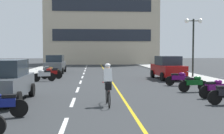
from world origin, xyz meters
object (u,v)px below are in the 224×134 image
parked_car_near (5,81)px  parked_car_far (55,64)px  motorcycle_2 (1,104)px  motorcycle_9 (53,72)px  cyclist_rider (108,83)px  motorcycle_8 (51,73)px  motorcycle_6 (179,78)px  parked_car_mid (168,68)px  motorcycle_5 (194,83)px  motorcycle_4 (215,88)px  street_lamp_mid (193,34)px  motorcycle_7 (44,75)px

parked_car_near → parked_car_far: (-0.00, 16.63, 0.00)m
motorcycle_2 → motorcycle_9: bearing=91.5°
parked_car_far → cyclist_rider: (4.37, -17.71, -0.03)m
motorcycle_8 → motorcycle_6: bearing=-30.6°
parked_car_mid → motorcycle_5: bearing=-93.9°
parked_car_far → motorcycle_4: (9.47, -16.26, -0.44)m
parked_car_far → motorcycle_8: (0.50, -6.29, -0.44)m
street_lamp_mid → parked_car_near: street_lamp_mid is taller
parked_car_far → motorcycle_4: 18.82m
parked_car_near → motorcycle_9: bearing=88.2°
parked_car_near → parked_car_mid: same height
cyclist_rider → parked_car_far: bearing=103.9°
motorcycle_5 → motorcycle_9: same height
motorcycle_6 → motorcycle_7: bearing=160.2°
motorcycle_2 → parked_car_mid: bearing=54.7°
street_lamp_mid → cyclist_rider: street_lamp_mid is taller
parked_car_near → motorcycle_5: size_ratio=2.49×
motorcycle_4 → motorcycle_9: same height
motorcycle_7 → cyclist_rider: (4.15, -9.50, 0.41)m
motorcycle_4 → motorcycle_9: (-9.09, 11.54, 0.00)m
parked_car_far → motorcycle_7: bearing=-88.5°
motorcycle_2 → motorcycle_5: bearing=33.0°
parked_car_mid → motorcycle_2: bearing=-125.3°
parked_car_near → cyclist_rider: 4.50m
motorcycle_2 → parked_car_far: bearing=92.2°
parked_car_mid → motorcycle_8: bearing=174.5°
motorcycle_4 → motorcycle_7: 12.26m
motorcycle_5 → motorcycle_6: same height
parked_car_near → parked_car_far: same height
parked_car_mid → motorcycle_9: size_ratio=2.62×
motorcycle_5 → motorcycle_8: size_ratio=1.00×
motorcycle_8 → motorcycle_9: bearing=94.2°
motorcycle_2 → motorcycle_5: size_ratio=0.99×
motorcycle_7 → motorcycle_4: bearing=-41.0°
parked_car_mid → motorcycle_6: size_ratio=2.53×
parked_car_far → motorcycle_8: size_ratio=2.47×
motorcycle_9 → motorcycle_2: bearing=-88.5°
parked_car_near → motorcycle_7: size_ratio=2.55×
parked_car_far → cyclist_rider: 18.24m
parked_car_mid → parked_car_far: same height
parked_car_far → motorcycle_5: (9.20, -14.27, -0.44)m
motorcycle_5 → street_lamp_mid: bearing=70.6°
parked_car_far → parked_car_mid: bearing=-36.6°
parked_car_far → motorcycle_6: (9.24, -11.45, -0.44)m
parked_car_mid → motorcycle_8: size_ratio=2.52×
motorcycle_9 → parked_car_far: bearing=94.6°
street_lamp_mid → motorcycle_5: 8.75m
parked_car_mid → cyclist_rider: 11.79m
motorcycle_9 → motorcycle_6: bearing=-37.3°
parked_car_mid → cyclist_rider: parked_car_mid is taller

